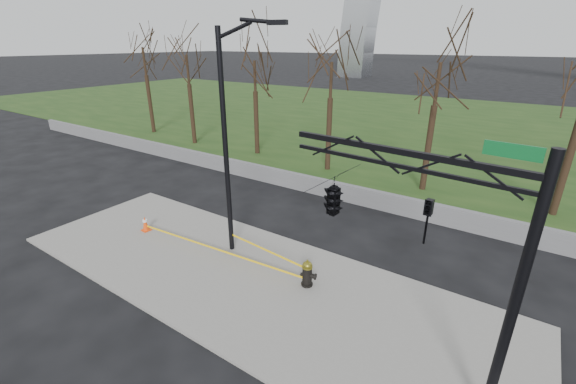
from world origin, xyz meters
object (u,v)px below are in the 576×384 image
Objects in this scene: fire_hydrant at (308,274)px; street_light at (230,132)px; traffic_cone at (145,224)px; traffic_signal_mast at (363,204)px.

fire_hydrant is 5.39m from street_light.
street_light is at bearing 162.17° from fire_hydrant.
traffic_signal_mast reaches higher than traffic_cone.
traffic_cone is 10.66m from traffic_signal_mast.
traffic_signal_mast reaches higher than fire_hydrant.
street_light is (-3.41, 0.42, 4.16)m from fire_hydrant.
traffic_cone is (-7.65, -0.55, -0.11)m from fire_hydrant.
traffic_signal_mast is (5.69, -1.96, -0.55)m from street_light.
street_light is 1.37× the size of traffic_signal_mast.
traffic_cone is 0.08× the size of street_light.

